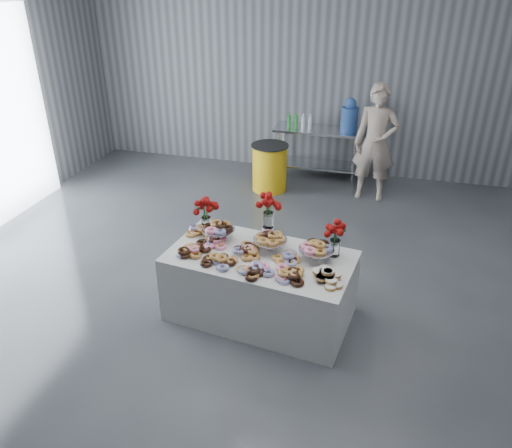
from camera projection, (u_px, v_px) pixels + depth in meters
The scene contains 16 objects.
ground at pixel (235, 312), 5.51m from camera, with size 9.00×9.00×0.00m, color #3A3D42.
room_walls at pixel (202, 63), 4.40m from camera, with size 8.04×9.04×4.02m.
display_table at pixel (260, 286), 5.30m from camera, with size 1.90×1.00×0.75m, color silver.
prep_table at pixel (318, 144), 8.66m from camera, with size 1.50×0.60×0.90m.
donut_mounds at pixel (259, 254), 5.07m from camera, with size 1.80×0.80×0.09m, color gold, non-canonical shape.
cake_stand_left at pixel (218, 228), 5.37m from camera, with size 0.36×0.36×0.17m.
cake_stand_mid at pixel (270, 238), 5.17m from camera, with size 0.36×0.36×0.17m.
cake_stand_right at pixel (317, 248), 5.00m from camera, with size 0.36×0.36×0.17m.
danish_pile at pixel (327, 274), 4.73m from camera, with size 0.48×0.48×0.11m, color white, non-canonical shape.
bouquet_left at pixel (205, 208), 5.45m from camera, with size 0.26×0.26×0.42m.
bouquet_right at pixel (336, 230), 5.00m from camera, with size 0.26×0.26×0.42m.
bouquet_center at pixel (268, 208), 5.26m from camera, with size 0.26×0.26×0.57m.
water_jug at pixel (349, 116), 8.30m from camera, with size 0.28×0.28×0.55m.
drink_bottles at pixel (300, 121), 8.46m from camera, with size 0.54×0.08×0.27m, color #268C33, non-canonical shape.
person at pixel (376, 143), 7.77m from camera, with size 0.67×0.44×1.84m, color #CC8C93.
trash_barrel at pixel (270, 167), 8.30m from camera, with size 0.62×0.62×0.79m.
Camera 1 is at (1.38, -4.20, 3.43)m, focal length 35.00 mm.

